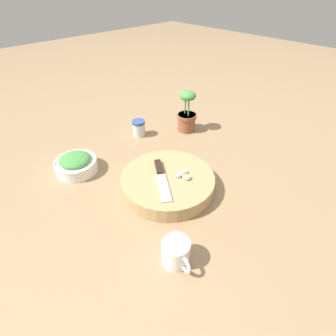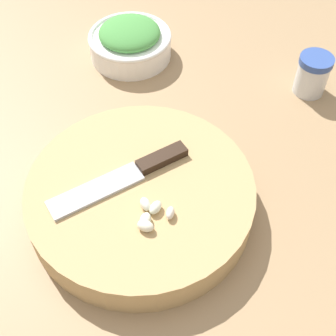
{
  "view_description": "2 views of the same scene",
  "coord_description": "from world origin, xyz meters",
  "px_view_note": "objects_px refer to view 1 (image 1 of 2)",
  "views": [
    {
      "loc": [
        0.51,
        -0.5,
        0.61
      ],
      "look_at": [
        0.02,
        -0.02,
        0.09
      ],
      "focal_mm": 28.0,
      "sensor_mm": 36.0,
      "label": 1
    },
    {
      "loc": [
        0.35,
        0.17,
        0.57
      ],
      "look_at": [
        0.0,
        0.01,
        0.09
      ],
      "focal_mm": 50.0,
      "sensor_mm": 36.0,
      "label": 2
    }
  ],
  "objects_px": {
    "coffee_mug": "(176,253)",
    "potted_herb": "(187,115)",
    "chef_knife": "(161,177)",
    "spice_jar": "(139,128)",
    "cutting_board": "(168,182)",
    "herb_bowl": "(76,164)",
    "garlic_cloves": "(184,176)"
  },
  "relations": [
    {
      "from": "garlic_cloves",
      "to": "potted_herb",
      "type": "relative_size",
      "value": 0.28
    },
    {
      "from": "cutting_board",
      "to": "chef_knife",
      "type": "xyz_separation_m",
      "value": [
        -0.01,
        -0.02,
        0.03
      ]
    },
    {
      "from": "cutting_board",
      "to": "chef_knife",
      "type": "relative_size",
      "value": 1.69
    },
    {
      "from": "chef_knife",
      "to": "coffee_mug",
      "type": "distance_m",
      "value": 0.28
    },
    {
      "from": "cutting_board",
      "to": "potted_herb",
      "type": "bearing_deg",
      "value": 124.08
    },
    {
      "from": "chef_knife",
      "to": "coffee_mug",
      "type": "xyz_separation_m",
      "value": [
        0.23,
        -0.16,
        -0.02
      ]
    },
    {
      "from": "herb_bowl",
      "to": "potted_herb",
      "type": "relative_size",
      "value": 0.83
    },
    {
      "from": "chef_knife",
      "to": "potted_herb",
      "type": "height_order",
      "value": "potted_herb"
    },
    {
      "from": "potted_herb",
      "to": "spice_jar",
      "type": "bearing_deg",
      "value": -121.09
    },
    {
      "from": "cutting_board",
      "to": "coffee_mug",
      "type": "relative_size",
      "value": 3.18
    },
    {
      "from": "chef_knife",
      "to": "herb_bowl",
      "type": "relative_size",
      "value": 1.21
    },
    {
      "from": "spice_jar",
      "to": "cutting_board",
      "type": "bearing_deg",
      "value": -24.21
    },
    {
      "from": "cutting_board",
      "to": "coffee_mug",
      "type": "xyz_separation_m",
      "value": [
        0.22,
        -0.18,
        0.01
      ]
    },
    {
      "from": "chef_knife",
      "to": "coffee_mug",
      "type": "relative_size",
      "value": 1.88
    },
    {
      "from": "cutting_board",
      "to": "chef_knife",
      "type": "distance_m",
      "value": 0.04
    },
    {
      "from": "garlic_cloves",
      "to": "coffee_mug",
      "type": "relative_size",
      "value": 0.53
    },
    {
      "from": "cutting_board",
      "to": "garlic_cloves",
      "type": "xyz_separation_m",
      "value": [
        0.04,
        0.04,
        0.03
      ]
    },
    {
      "from": "spice_jar",
      "to": "coffee_mug",
      "type": "distance_m",
      "value": 0.67
    },
    {
      "from": "herb_bowl",
      "to": "coffee_mug",
      "type": "bearing_deg",
      "value": -0.62
    },
    {
      "from": "chef_knife",
      "to": "garlic_cloves",
      "type": "height_order",
      "value": "garlic_cloves"
    },
    {
      "from": "coffee_mug",
      "to": "potted_herb",
      "type": "bearing_deg",
      "value": 130.73
    },
    {
      "from": "cutting_board",
      "to": "chef_knife",
      "type": "height_order",
      "value": "chef_knife"
    },
    {
      "from": "coffee_mug",
      "to": "potted_herb",
      "type": "distance_m",
      "value": 0.7
    },
    {
      "from": "cutting_board",
      "to": "coffee_mug",
      "type": "distance_m",
      "value": 0.29
    },
    {
      "from": "cutting_board",
      "to": "garlic_cloves",
      "type": "height_order",
      "value": "garlic_cloves"
    },
    {
      "from": "chef_knife",
      "to": "coffee_mug",
      "type": "height_order",
      "value": "coffee_mug"
    },
    {
      "from": "potted_herb",
      "to": "coffee_mug",
      "type": "bearing_deg",
      "value": -49.27
    },
    {
      "from": "garlic_cloves",
      "to": "coffee_mug",
      "type": "height_order",
      "value": "coffee_mug"
    },
    {
      "from": "chef_knife",
      "to": "spice_jar",
      "type": "relative_size",
      "value": 2.6
    },
    {
      "from": "coffee_mug",
      "to": "potted_herb",
      "type": "relative_size",
      "value": 0.53
    },
    {
      "from": "cutting_board",
      "to": "potted_herb",
      "type": "height_order",
      "value": "potted_herb"
    },
    {
      "from": "garlic_cloves",
      "to": "spice_jar",
      "type": "bearing_deg",
      "value": 162.78
    }
  ]
}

